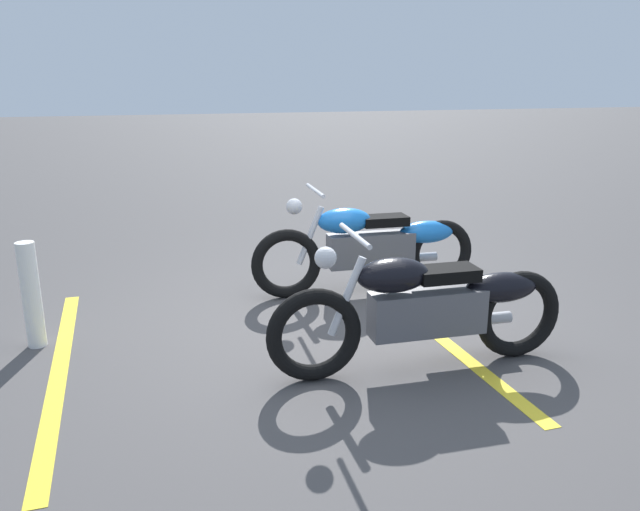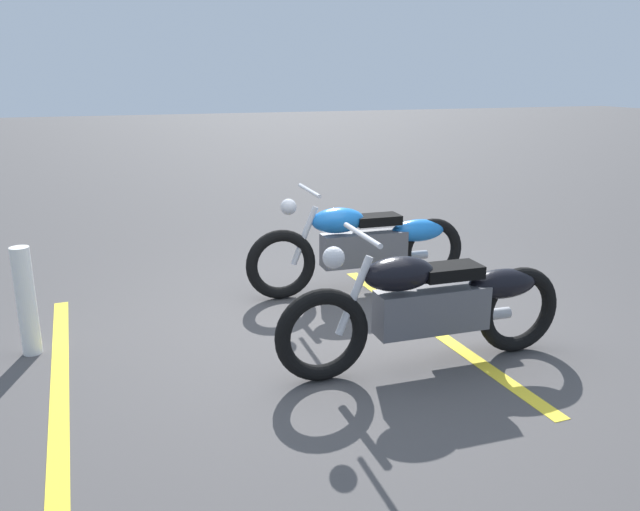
% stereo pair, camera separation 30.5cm
% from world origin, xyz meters
% --- Properties ---
extents(ground_plane, '(60.00, 60.00, 0.00)m').
position_xyz_m(ground_plane, '(0.00, 0.00, 0.00)').
color(ground_plane, '#474444').
extents(motorcycle_bright_foreground, '(2.23, 0.62, 1.04)m').
position_xyz_m(motorcycle_bright_foreground, '(-0.65, -0.85, 0.46)').
color(motorcycle_bright_foreground, black).
rests_on(motorcycle_bright_foreground, ground).
extents(motorcycle_dark_foreground, '(2.23, 0.62, 1.04)m').
position_xyz_m(motorcycle_dark_foreground, '(-0.47, 0.84, 0.46)').
color(motorcycle_dark_foreground, black).
rests_on(motorcycle_dark_foreground, ground).
extents(bollard_post, '(0.14, 0.14, 0.84)m').
position_xyz_m(bollard_post, '(2.32, -0.30, 0.42)').
color(bollard_post, white).
rests_on(bollard_post, ground).
extents(parking_stripe_near, '(0.24, 3.20, 0.01)m').
position_xyz_m(parking_stripe_near, '(-0.79, 0.23, 0.00)').
color(parking_stripe_near, yellow).
rests_on(parking_stripe_near, ground).
extents(parking_stripe_mid, '(0.24, 3.20, 0.01)m').
position_xyz_m(parking_stripe_mid, '(2.11, 0.19, 0.00)').
color(parking_stripe_mid, yellow).
rests_on(parking_stripe_mid, ground).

